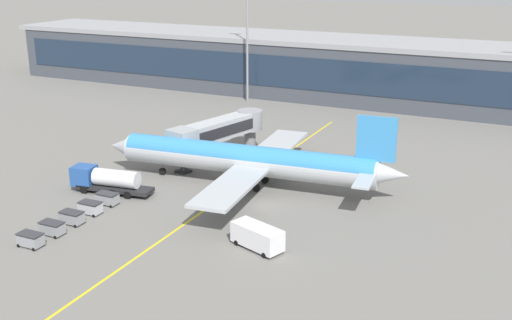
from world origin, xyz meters
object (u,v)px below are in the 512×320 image
object	(u,v)px
lavatory_truck	(256,236)
main_airliner	(248,160)
fuel_tanker	(106,180)
baggage_cart_4	(107,198)
baggage_cart_1	(52,228)
baggage_cart_2	(72,217)
baggage_cart_3	(90,207)
baggage_cart_0	(31,239)

from	to	relation	value
lavatory_truck	main_airliner	bearing A→B (deg)	119.08
fuel_tanker	lavatory_truck	distance (m)	25.05
lavatory_truck	baggage_cart_4	bearing A→B (deg)	172.41
fuel_tanker	baggage_cart_1	xyz separation A→B (m)	(2.75, -12.83, -0.96)
fuel_tanker	baggage_cart_2	xyz separation A→B (m)	(2.71, -9.63, -0.96)
lavatory_truck	baggage_cart_2	xyz separation A→B (m)	(-21.58, -3.51, -0.64)
baggage_cart_4	baggage_cart_3	bearing A→B (deg)	-89.26
baggage_cart_4	main_airliner	bearing A→B (deg)	46.47
baggage_cart_4	baggage_cart_1	bearing A→B (deg)	-89.26
fuel_tanker	baggage_cart_0	bearing A→B (deg)	-80.11
baggage_cart_1	baggage_cart_4	distance (m)	9.60
lavatory_truck	baggage_cart_1	bearing A→B (deg)	-162.69
main_airliner	baggage_cart_0	world-z (taller)	main_airliner
main_airliner	baggage_cart_0	distance (m)	29.09
baggage_cart_0	baggage_cart_2	bearing A→B (deg)	90.74
baggage_cart_0	fuel_tanker	bearing A→B (deg)	99.89
fuel_tanker	lavatory_truck	world-z (taller)	fuel_tanker
baggage_cart_1	baggage_cart_2	size ratio (longest dim) A/B	1.00
fuel_tanker	baggage_cart_0	xyz separation A→B (m)	(2.79, -16.03, -0.96)
fuel_tanker	baggage_cart_0	distance (m)	16.30
fuel_tanker	baggage_cart_3	bearing A→B (deg)	-67.43
main_airliner	baggage_cart_2	distance (m)	23.55
baggage_cart_1	baggage_cart_3	bearing A→B (deg)	90.74
fuel_tanker	baggage_cart_2	distance (m)	10.05
baggage_cart_3	lavatory_truck	bearing A→B (deg)	0.83
fuel_tanker	baggage_cart_2	world-z (taller)	fuel_tanker
main_airliner	baggage_cart_0	bearing A→B (deg)	-115.55
fuel_tanker	baggage_cart_0	size ratio (longest dim) A/B	4.14
baggage_cart_0	baggage_cart_1	world-z (taller)	same
baggage_cart_3	main_airliner	bearing A→B (deg)	52.64
baggage_cart_2	baggage_cart_0	bearing A→B (deg)	-89.26
baggage_cart_2	baggage_cart_3	xyz separation A→B (m)	(-0.04, 3.20, 0.00)
baggage_cart_0	main_airliner	bearing A→B (deg)	64.45
main_airliner	lavatory_truck	xyz separation A→B (m)	(9.01, -16.21, -2.20)
main_airliner	baggage_cart_0	xyz separation A→B (m)	(-12.48, -26.12, -2.84)
main_airliner	baggage_cart_1	world-z (taller)	main_airliner
main_airliner	fuel_tanker	size ratio (longest dim) A/B	3.76
main_airliner	baggage_cart_2	xyz separation A→B (m)	(-12.57, -19.72, -2.84)
baggage_cart_0	baggage_cart_3	xyz separation A→B (m)	(-0.12, 9.60, 0.00)
main_airliner	fuel_tanker	bearing A→B (deg)	-146.56
lavatory_truck	baggage_cart_3	distance (m)	21.63
fuel_tanker	baggage_cart_4	world-z (taller)	fuel_tanker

